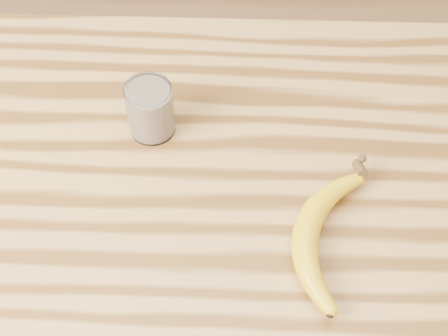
{
  "coord_description": "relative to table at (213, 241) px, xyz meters",
  "views": [
    {
      "loc": [
        0.03,
        -0.5,
        1.69
      ],
      "look_at": [
        0.02,
        0.04,
        0.93
      ],
      "focal_mm": 50.0,
      "sensor_mm": 36.0,
      "label": 1
    }
  ],
  "objects": [
    {
      "name": "table",
      "position": [
        0.0,
        0.0,
        0.0
      ],
      "size": [
        1.2,
        0.8,
        0.9
      ],
      "color": "#AD7E41",
      "rests_on": "ground"
    },
    {
      "name": "banana",
      "position": [
        0.14,
        -0.06,
        0.15
      ],
      "size": [
        0.19,
        0.34,
        0.04
      ],
      "primitive_type": null,
      "rotation": [
        0.0,
        0.0,
        -0.25
      ],
      "color": "gold",
      "rests_on": "table"
    },
    {
      "name": "smoothie_glass",
      "position": [
        -0.1,
        0.13,
        0.18
      ],
      "size": [
        0.07,
        0.07,
        0.09
      ],
      "color": "white",
      "rests_on": "table"
    }
  ]
}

